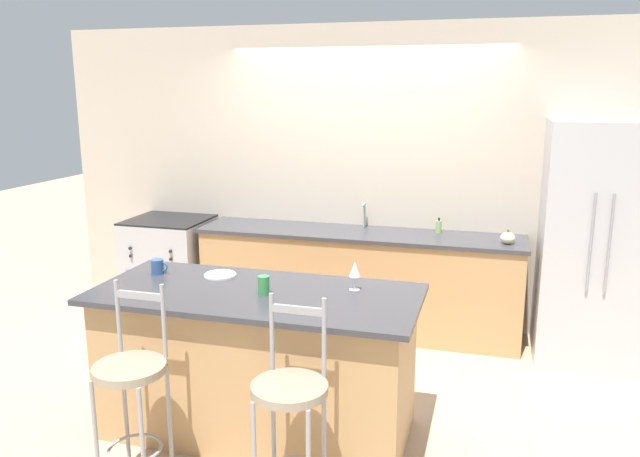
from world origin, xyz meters
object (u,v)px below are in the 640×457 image
Objects in this scene: bar_stool_far at (290,407)px; soap_bottle at (439,226)px; oven_range at (171,266)px; coffee_mug at (158,267)px; wine_glass at (355,270)px; tumbler_cup at (264,285)px; bar_stool_near at (132,386)px; pumpkin_decoration at (508,238)px; refrigerator at (592,243)px; dinner_plate at (220,275)px.

soap_bottle is at bearing 80.04° from bar_stool_far.
coffee_mug is (0.84, -1.64, 0.52)m from oven_range.
coffee_mug is (-1.34, -0.03, -0.08)m from wine_glass.
wine_glass is 0.56m from tumbler_cup.
bar_stool_near reaches higher than pumpkin_decoration.
tumbler_cup is 2.29m from pumpkin_decoration.
dinner_plate is at bearing -148.13° from refrigerator.
bar_stool_near is at bearing -178.72° from bar_stool_far.
bar_stool_near is at bearing -136.22° from refrigerator.
dinner_plate is (0.10, 0.93, 0.36)m from bar_stool_near.
bar_stool_far is at bearing -49.10° from dinner_plate.
coffee_mug is at bearing -171.22° from dinner_plate.
refrigerator is at bearing 55.50° from bar_stool_far.
bar_stool_far is at bearing -59.45° from tumbler_cup.
refrigerator is 2.06× the size of oven_range.
refrigerator reaches higher than soap_bottle.
soap_bottle is (0.85, 2.05, -0.03)m from tumbler_cup.
bar_stool_far is (2.05, -2.48, 0.12)m from oven_range.
bar_stool_far is at bearing -98.43° from wine_glass.
soap_bottle is at bearing 156.50° from pumpkin_decoration.
refrigerator is at bearing 43.78° from bar_stool_near.
bar_stool_far is at bearing -113.29° from pumpkin_decoration.
bar_stool_near is 1.00m from coffee_mug.
oven_range is at bearing 143.52° from wine_glass.
bar_stool_far reaches higher than tumbler_cup.
wine_glass is at bearing 24.49° from tumbler_cup.
oven_range is 7.74× the size of pumpkin_decoration.
bar_stool_near reaches higher than coffee_mug.
tumbler_cup is at bearing -47.76° from oven_range.
tumbler_cup is (0.51, 0.66, 0.41)m from bar_stool_near.
bar_stool_far reaches higher than pumpkin_decoration.
coffee_mug reaches higher than dinner_plate.
soap_bottle is (0.47, 2.69, 0.38)m from bar_stool_far.
pumpkin_decoration reaches higher than dinner_plate.
dinner_plate is 2.18m from soap_bottle.
wine_glass is 1.59× the size of tumbler_cup.
pumpkin_decoration is (0.92, 1.56, -0.10)m from wine_glass.
bar_stool_far is 5.30× the size of dinner_plate.
dinner_plate is (-0.79, 0.91, 0.36)m from bar_stool_far.
bar_stool_near is 0.89m from bar_stool_far.
tumbler_cup is (-0.38, 0.64, 0.41)m from bar_stool_far.
oven_range is 2.55m from tumbler_cup.
coffee_mug reaches higher than oven_range.
bar_stool_near reaches higher than tumbler_cup.
pumpkin_decoration is at bearing 51.53° from tumbler_cup.
coffee_mug is at bearing 145.06° from bar_stool_far.
refrigerator reaches higher than tumbler_cup.
oven_range is 7.04× the size of soap_bottle.
dinner_plate is 1.80× the size of coffee_mug.
pumpkin_decoration is at bearing 59.55° from wine_glass.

